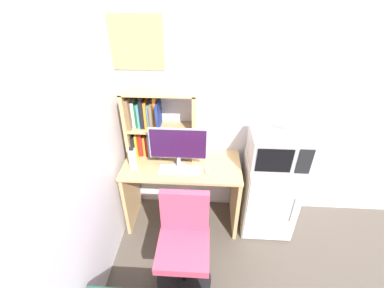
{
  "coord_description": "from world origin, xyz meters",
  "views": [
    {
      "loc": [
        -0.76,
        -2.3,
        2.29
      ],
      "look_at": [
        -0.88,
        -0.3,
        1.03
      ],
      "focal_mm": 24.13,
      "sensor_mm": 36.0,
      "label": 1
    }
  ],
  "objects": [
    {
      "name": "wall_left",
      "position": [
        -1.62,
        -1.6,
        1.3
      ],
      "size": [
        0.04,
        4.4,
        2.6
      ],
      "primitive_type": "cube",
      "color": "silver",
      "rests_on": "ground_plane"
    },
    {
      "name": "wall_corkboard",
      "position": [
        -1.42,
        -0.01,
        1.85
      ],
      "size": [
        0.57,
        0.02,
        0.45
      ],
      "primitive_type": "cube",
      "color": "tan"
    },
    {
      "name": "wall_back",
      "position": [
        0.4,
        0.02,
        1.3
      ],
      "size": [
        6.4,
        0.04,
        2.6
      ],
      "primitive_type": "cube",
      "color": "silver",
      "rests_on": "ground_plane"
    },
    {
      "name": "computer_mouse",
      "position": [
        -0.73,
        -0.39,
        0.79
      ],
      "size": [
        0.05,
        0.09,
        0.04
      ],
      "primitive_type": "ellipsoid",
      "color": "silver",
      "rests_on": "desk"
    },
    {
      "name": "desk_fan",
      "position": [
        -0.02,
        -0.29,
        1.29
      ],
      "size": [
        0.15,
        0.11,
        0.24
      ],
      "color": "silver",
      "rests_on": "microwave"
    },
    {
      "name": "desk",
      "position": [
        -0.98,
        -0.28,
        0.53
      ],
      "size": [
        1.15,
        0.55,
        0.78
      ],
      "color": "tan",
      "rests_on": "ground_plane"
    },
    {
      "name": "mini_fridge",
      "position": [
        -0.09,
        -0.28,
        0.42
      ],
      "size": [
        0.51,
        0.49,
        0.84
      ],
      "color": "white",
      "rests_on": "ground_plane"
    },
    {
      "name": "hutch_bookshelf",
      "position": [
        -1.27,
        -0.12,
        1.11
      ],
      "size": [
        0.67,
        0.26,
        0.69
      ],
      "color": "tan",
      "rests_on": "desk"
    },
    {
      "name": "microwave",
      "position": [
        -0.09,
        -0.28,
        1.0
      ],
      "size": [
        0.51,
        0.41,
        0.31
      ],
      "color": "#ADADB2",
      "rests_on": "mini_fridge"
    },
    {
      "name": "keyboard",
      "position": [
        -0.99,
        -0.38,
        0.79
      ],
      "size": [
        0.39,
        0.13,
        0.02
      ],
      "primitive_type": "cube",
      "color": "silver",
      "rests_on": "desk"
    },
    {
      "name": "desk_chair",
      "position": [
        -0.91,
        -0.94,
        0.4
      ],
      "size": [
        0.49,
        0.49,
        0.9
      ],
      "color": "black",
      "rests_on": "ground_plane"
    },
    {
      "name": "monitor",
      "position": [
        -1.0,
        -0.34,
        1.03
      ],
      "size": [
        0.53,
        0.17,
        0.43
      ],
      "color": "#B7B7BC",
      "rests_on": "desk"
    },
    {
      "name": "water_bottle",
      "position": [
        -1.43,
        -0.37,
        0.88
      ],
      "size": [
        0.08,
        0.08,
        0.23
      ],
      "color": "silver",
      "rests_on": "desk"
    }
  ]
}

